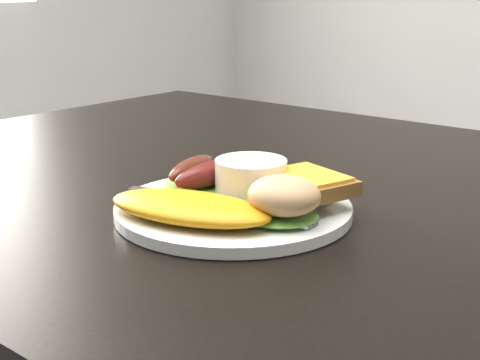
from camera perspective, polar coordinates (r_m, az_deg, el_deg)
dining_table at (r=0.73m, az=6.48°, el=-2.02°), size 1.20×0.80×0.04m
plate at (r=0.63m, az=-0.58°, el=-2.47°), size 0.22×0.22×0.01m
lettuce_left at (r=0.66m, az=-3.11°, el=-0.58°), size 0.10×0.10×0.01m
lettuce_right at (r=0.59m, az=3.06°, el=-2.91°), size 0.09×0.08×0.01m
omelette at (r=0.58m, az=-4.33°, el=-2.36°), size 0.17×0.11×0.02m
sausage_a at (r=0.67m, az=-4.15°, el=1.01°), size 0.04×0.09×0.02m
sausage_b at (r=0.65m, az=-2.23°, el=0.62°), size 0.03×0.10×0.02m
ramekin at (r=0.64m, az=0.93°, el=-0.01°), size 0.08×0.08×0.04m
toast_a at (r=0.66m, az=3.78°, el=-0.58°), size 0.07×0.07×0.01m
toast_b at (r=0.62m, az=5.22°, el=-0.47°), size 0.10×0.10×0.01m
potato_salad at (r=0.57m, az=3.79°, el=-1.32°), size 0.07×0.07×0.03m
fork at (r=0.64m, az=-3.51°, el=-1.50°), size 0.15×0.06×0.00m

